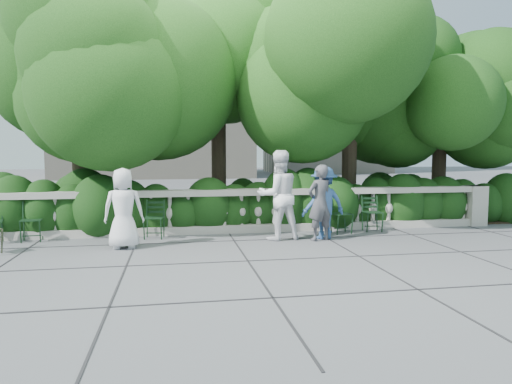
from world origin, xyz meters
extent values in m
plane|color=#4D4F54|center=(0.00, 0.00, 0.00)|extent=(90.00, 90.00, 0.00)
cube|color=#9E998E|center=(0.00, 1.80, 0.09)|extent=(12.00, 0.32, 0.18)
cube|color=#9E998E|center=(0.00, 1.80, 0.93)|extent=(12.00, 0.36, 0.14)
cube|color=#9E998E|center=(5.78, 1.80, 0.50)|extent=(0.44, 0.44, 1.00)
cylinder|color=#3F3023|center=(-4.00, 3.40, 1.40)|extent=(0.40, 0.40, 2.80)
ellipsoid|color=#13370F|center=(-4.00, 2.96, 3.68)|extent=(5.28, 5.28, 3.96)
cylinder|color=#3F3023|center=(-0.50, 4.00, 1.70)|extent=(0.40, 0.40, 3.40)
ellipsoid|color=#13370F|center=(-0.50, 3.48, 4.44)|extent=(6.24, 6.24, 4.68)
cylinder|color=#3F3023|center=(3.00, 3.30, 1.50)|extent=(0.40, 0.40, 3.00)
ellipsoid|color=#13370F|center=(3.00, 2.84, 3.92)|extent=(5.52, 5.52, 4.14)
cylinder|color=#3F3023|center=(6.00, 3.80, 1.30)|extent=(0.40, 0.40, 2.60)
ellipsoid|color=#13370F|center=(6.00, 3.40, 3.40)|extent=(4.80, 4.80, 3.60)
imported|color=white|center=(-2.67, 0.44, 0.78)|extent=(0.76, 0.50, 1.55)
imported|color=#434349|center=(1.27, 0.54, 0.80)|extent=(0.67, 0.55, 1.59)
imported|color=white|center=(0.45, 0.81, 0.94)|extent=(1.02, 0.85, 1.89)
imported|color=#2D5289|center=(1.42, 0.74, 0.77)|extent=(1.09, 0.77, 1.54)
camera|label=1|loc=(-1.70, -8.51, 1.85)|focal=32.00mm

